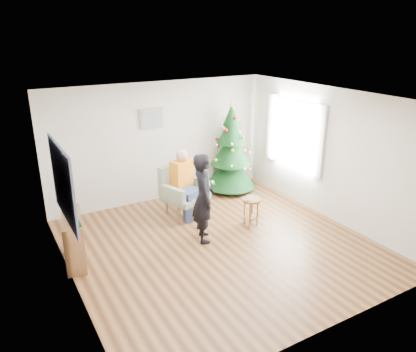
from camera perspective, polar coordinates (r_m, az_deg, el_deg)
floor at (r=7.31m, az=1.69°, el=-9.68°), size 5.00×5.00×0.00m
ceiling at (r=6.42m, az=1.93°, el=10.88°), size 5.00×5.00×0.00m
wall_back at (r=8.88m, az=-6.70°, el=4.76°), size 5.00×0.00×5.00m
wall_front at (r=4.99m, az=17.17°, el=-8.69°), size 5.00×0.00×5.00m
wall_left at (r=5.93m, az=-19.31°, el=-4.22°), size 0.00×5.00×5.00m
wall_right at (r=8.28m, az=16.72°, el=2.91°), size 0.00×5.00×5.00m
window_panel at (r=8.89m, az=12.11°, el=5.81°), size 0.04×1.30×1.40m
curtains at (r=8.88m, az=11.96°, el=5.79°), size 0.05×1.75×1.50m
christmas_tree at (r=9.37m, az=3.23°, el=3.49°), size 1.17×1.17×2.12m
stool at (r=7.94m, az=6.06°, el=-4.97°), size 0.36×0.36×0.54m
laptop at (r=7.83m, az=6.13°, el=-3.14°), size 0.35×0.34×0.02m
armchair at (r=8.30m, az=-3.48°, el=-2.90°), size 0.99×0.97×1.04m
seated_person at (r=8.14m, az=-3.20°, el=-0.95°), size 0.57×0.74×1.36m
standing_man at (r=7.14m, az=-0.65°, el=-3.11°), size 0.56×0.69×1.63m
game_controller at (r=7.09m, az=0.69°, el=-0.91°), size 0.08×0.13×0.04m
console at (r=7.02m, az=-18.35°, el=-8.41°), size 0.47×1.04×0.80m
garland at (r=6.83m, az=-18.74°, el=-5.31°), size 0.14×0.90×0.14m
tapestry at (r=6.12m, az=-19.77°, el=-0.99°), size 0.03×1.50×1.15m
framed_picture at (r=8.64m, az=-7.98°, el=8.04°), size 0.52×0.05×0.42m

